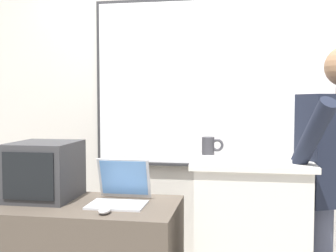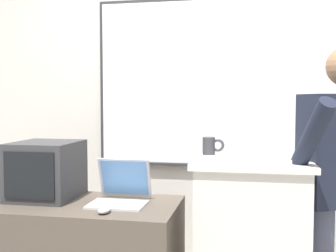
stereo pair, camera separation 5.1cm
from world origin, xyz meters
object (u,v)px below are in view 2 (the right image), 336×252
object	(u,v)px
wireless_keyboard	(249,160)
crt_monitor	(46,170)
laptop	(122,189)
coffee_mug	(210,146)
computer_mouse_by_laptop	(104,210)

from	to	relation	value
wireless_keyboard	crt_monitor	distance (m)	1.19
wireless_keyboard	laptop	bearing A→B (deg)	173.77
laptop	coffee_mug	xyz separation A→B (m)	(0.49, 0.15, 0.24)
computer_mouse_by_laptop	crt_monitor	xyz separation A→B (m)	(-0.45, 0.26, 0.15)
crt_monitor	computer_mouse_by_laptop	bearing A→B (deg)	-30.27
laptop	wireless_keyboard	size ratio (longest dim) A/B	0.69
crt_monitor	wireless_keyboard	bearing A→B (deg)	-4.57
laptop	crt_monitor	bearing A→B (deg)	177.93
laptop	computer_mouse_by_laptop	world-z (taller)	laptop
laptop	computer_mouse_by_laptop	distance (m)	0.25
computer_mouse_by_laptop	crt_monitor	size ratio (longest dim) A/B	0.25
computer_mouse_by_laptop	crt_monitor	world-z (taller)	crt_monitor
wireless_keyboard	coffee_mug	bearing A→B (deg)	133.99
crt_monitor	coffee_mug	xyz separation A→B (m)	(0.96, 0.14, 0.15)
wireless_keyboard	computer_mouse_by_laptop	bearing A→B (deg)	-166.85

